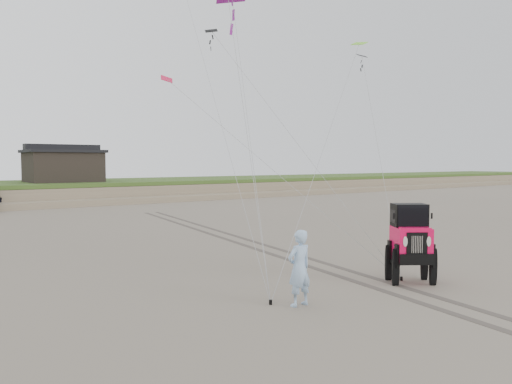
{
  "coord_description": "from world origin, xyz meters",
  "views": [
    {
      "loc": [
        -10.31,
        -9.33,
        3.53
      ],
      "look_at": [
        -1.34,
        3.0,
        2.6
      ],
      "focal_mm": 35.0,
      "sensor_mm": 36.0,
      "label": 1
    }
  ],
  "objects": [
    {
      "name": "ground",
      "position": [
        0.0,
        0.0,
        0.0
      ],
      "size": [
        160.0,
        160.0,
        0.0
      ],
      "primitive_type": "plane",
      "color": "#6B6054",
      "rests_on": "ground"
    },
    {
      "name": "dune_ridge",
      "position": [
        0.0,
        37.5,
        0.82
      ],
      "size": [
        160.0,
        14.25,
        1.73
      ],
      "color": "#7A6B54",
      "rests_on": "ground"
    },
    {
      "name": "cabin",
      "position": [
        2.0,
        37.0,
        3.24
      ],
      "size": [
        6.4,
        5.4,
        3.35
      ],
      "color": "black",
      "rests_on": "dune_ridge"
    },
    {
      "name": "jeep",
      "position": [
        1.76,
        -0.38,
        0.92
      ],
      "size": [
        4.51,
        5.29,
        1.84
      ],
      "primitive_type": null,
      "rotation": [
        0.0,
        0.0,
        -0.59
      ],
      "color": "#EF0A49",
      "rests_on": "ground"
    },
    {
      "name": "man",
      "position": [
        -2.39,
        -0.23,
        0.94
      ],
      "size": [
        0.69,
        0.46,
        1.88
      ],
      "primitive_type": "imported",
      "rotation": [
        0.0,
        0.0,
        3.16
      ],
      "color": "#93A9E3",
      "rests_on": "ground"
    },
    {
      "name": "kite_flock",
      "position": [
        2.04,
        8.47,
        10.31
      ],
      "size": [
        8.59,
        8.5,
        8.02
      ],
      "color": "#D71A45",
      "rests_on": "ground"
    },
    {
      "name": "stake_main",
      "position": [
        -2.89,
        0.26,
        0.06
      ],
      "size": [
        0.08,
        0.08,
        0.12
      ],
      "primitive_type": "cylinder",
      "color": "black",
      "rests_on": "ground"
    },
    {
      "name": "stake_aux",
      "position": [
        1.79,
        -0.05,
        0.06
      ],
      "size": [
        0.08,
        0.08,
        0.12
      ],
      "primitive_type": "cylinder",
      "color": "black",
      "rests_on": "ground"
    },
    {
      "name": "tire_tracks",
      "position": [
        2.0,
        8.0,
        0.0
      ],
      "size": [
        5.22,
        29.74,
        0.01
      ],
      "color": "#4C443D",
      "rests_on": "ground"
    }
  ]
}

